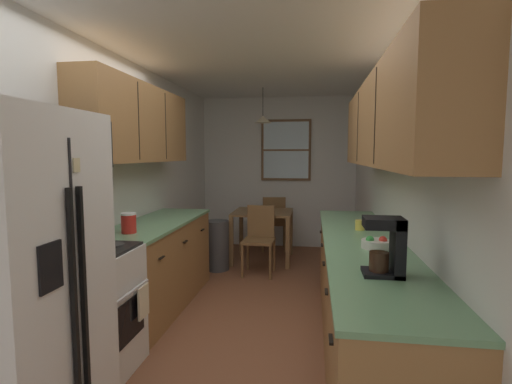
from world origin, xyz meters
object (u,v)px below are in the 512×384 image
dining_chair_far (274,221)px  storage_canister (129,223)px  fruit_bowl (376,243)px  dining_chair_near (259,236)px  coffee_maker (389,245)px  mug_by_coffeemaker (360,225)px  table_serving_bowl (261,209)px  refrigerator (10,288)px  microwave_over_range (64,144)px  dining_table (263,219)px  trash_bin (217,245)px  stove_range (87,311)px

dining_chair_far → storage_canister: storage_canister is taller
fruit_bowl → dining_chair_near: bearing=118.8°
coffee_maker → mug_by_coffeemaker: bearing=90.0°
coffee_maker → dining_chair_far: bearing=104.9°
dining_chair_far → table_serving_bowl: bearing=-103.1°
fruit_bowl → dining_chair_far: bearing=108.1°
refrigerator → microwave_over_range: microwave_over_range is taller
dining_table → table_serving_bowl: size_ratio=5.11×
fruit_bowl → coffee_maker: bearing=-93.1°
refrigerator → trash_bin: 3.40m
refrigerator → microwave_over_range: bearing=103.3°
fruit_bowl → mug_by_coffeemaker: bearing=93.0°
stove_range → table_serving_bowl: (0.82, 3.18, 0.31)m
trash_bin → mug_by_coffeemaker: (1.72, -1.49, 0.61)m
stove_range → mug_by_coffeemaker: bearing=28.8°
mug_by_coffeemaker → fruit_bowl: fruit_bowl is taller
stove_range → dining_table: size_ratio=1.29×
stove_range → microwave_over_range: (-0.11, 0.00, 1.19)m
stove_range → table_serving_bowl: size_ratio=6.58×
dining_chair_far → storage_canister: size_ratio=5.08×
mug_by_coffeemaker → fruit_bowl: size_ratio=0.57×
microwave_over_range → fruit_bowl: bearing=11.2°
refrigerator → table_serving_bowl: (0.76, 3.92, -0.13)m
stove_range → microwave_over_range: microwave_over_range is taller
dining_chair_near → fruit_bowl: 2.45m
refrigerator → mug_by_coffeemaker: 2.69m
dining_chair_near → refrigerator: bearing=-104.2°
fruit_bowl → table_serving_bowl: fruit_bowl is taller
stove_range → dining_chair_near: bearing=70.7°
dining_chair_near → coffee_maker: coffee_maker is taller
stove_range → microwave_over_range: 1.19m
dining_chair_near → table_serving_bowl: bearing=96.1°
trash_bin → refrigerator: bearing=-94.0°
dining_chair_near → storage_canister: (-0.90, -1.86, 0.49)m
trash_bin → fruit_bowl: size_ratio=3.22×
dining_chair_near → storage_canister: 2.12m
microwave_over_range → dining_table: microwave_over_range is taller
coffee_maker → refrigerator: bearing=-165.0°
dining_table → fruit_bowl: bearing=-66.2°
refrigerator → dining_chair_near: refrigerator is taller
dining_chair_far → trash_bin: bearing=-119.7°
dining_table → fruit_bowl: 2.99m
dining_chair_near → mug_by_coffeemaker: mug_by_coffeemaker is taller
trash_bin → mug_by_coffeemaker: size_ratio=5.63×
dining_chair_far → fruit_bowl: fruit_bowl is taller
dining_chair_far → coffee_maker: bearing=-75.1°
mug_by_coffeemaker → fruit_bowl: bearing=-87.0°
trash_bin → coffee_maker: size_ratio=2.05×
storage_canister → table_serving_bowl: (0.83, 2.51, -0.21)m
storage_canister → coffee_maker: bearing=-23.8°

